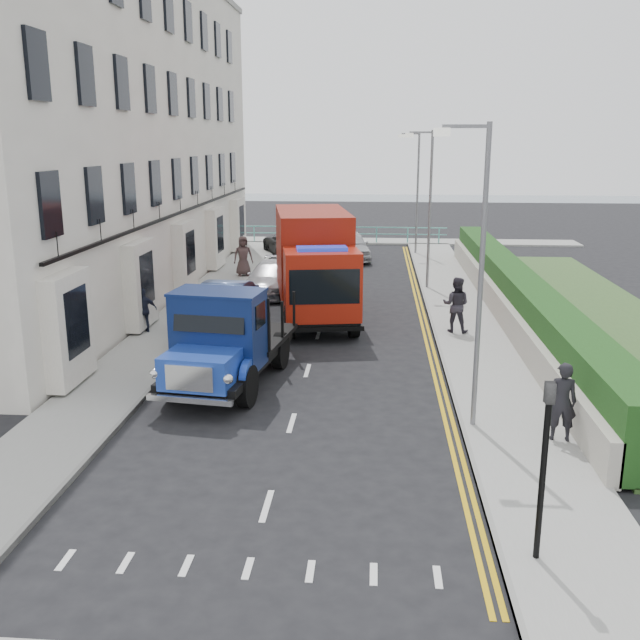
{
  "coord_description": "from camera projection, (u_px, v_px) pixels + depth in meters",
  "views": [
    {
      "loc": [
        1.92,
        -17.89,
        6.65
      ],
      "look_at": [
        0.33,
        2.6,
        1.4
      ],
      "focal_mm": 40.0,
      "sensor_mm": 36.0,
      "label": 1
    }
  ],
  "objects": [
    {
      "name": "seafront_railing",
      "position": [
        346.0,
        235.0,
        46.17
      ],
      "size": [
        13.0,
        0.08,
        1.11
      ],
      "color": "#59B2A5",
      "rests_on": "ground"
    },
    {
      "name": "pedestrian_east_far",
      "position": [
        456.0,
        305.0,
        24.56
      ],
      "size": [
        1.1,
        0.95,
        1.93
      ],
      "primitive_type": "imported",
      "rotation": [
        0.0,
        0.0,
        2.87
      ],
      "color": "#2B2730",
      "rests_on": "pavement_east"
    },
    {
      "name": "traffic_signal",
      "position": [
        545.0,
        445.0,
        10.97
      ],
      "size": [
        0.16,
        0.2,
        3.1
      ],
      "color": "black",
      "rests_on": "ground"
    },
    {
      "name": "parked_car_rear",
      "position": [
        272.0,
        278.0,
        31.33
      ],
      "size": [
        2.33,
        4.91,
        1.38
      ],
      "primitive_type": "imported",
      "rotation": [
        0.0,
        0.0,
        -0.08
      ],
      "color": "silver",
      "rests_on": "ground"
    },
    {
      "name": "lamp_mid",
      "position": [
        427.0,
        201.0,
        31.29
      ],
      "size": [
        1.23,
        0.18,
        7.0
      ],
      "color": "slate",
      "rests_on": "ground"
    },
    {
      "name": "pavement_west",
      "position": [
        193.0,
        310.0,
        28.14
      ],
      "size": [
        2.4,
        38.0,
        0.12
      ],
      "primitive_type": "cube",
      "color": "gray",
      "rests_on": "ground"
    },
    {
      "name": "red_lorry",
      "position": [
        314.0,
        262.0,
        26.89
      ],
      "size": [
        3.81,
        7.9,
        3.97
      ],
      "rotation": [
        0.0,
        0.0,
        0.17
      ],
      "color": "black",
      "rests_on": "ground"
    },
    {
      "name": "parked_car_front",
      "position": [
        209.0,
        318.0,
        23.93
      ],
      "size": [
        2.21,
        4.69,
        1.55
      ],
      "primitive_type": "imported",
      "rotation": [
        0.0,
        0.0,
        0.09
      ],
      "color": "black",
      "rests_on": "ground"
    },
    {
      "name": "garden_east",
      "position": [
        514.0,
        295.0,
        27.0
      ],
      "size": [
        1.45,
        28.0,
        1.75
      ],
      "color": "#B2AD9E",
      "rests_on": "ground"
    },
    {
      "name": "seafront_car_left",
      "position": [
        289.0,
        243.0,
        41.79
      ],
      "size": [
        3.96,
        5.39,
        1.36
      ],
      "primitive_type": "imported",
      "rotation": [
        0.0,
        0.0,
        3.53
      ],
      "color": "black",
      "rests_on": "ground"
    },
    {
      "name": "parked_car_mid",
      "position": [
        222.0,
        305.0,
        25.92
      ],
      "size": [
        2.04,
        4.79,
        1.54
      ],
      "primitive_type": "imported",
      "rotation": [
        0.0,
        0.0,
        -0.09
      ],
      "color": "#4C66A3",
      "rests_on": "ground"
    },
    {
      "name": "terrace_west",
      "position": [
        112.0,
        126.0,
        30.57
      ],
      "size": [
        6.31,
        30.2,
        14.25
      ],
      "color": "white",
      "rests_on": "ground"
    },
    {
      "name": "pedestrian_east_near",
      "position": [
        562.0,
        402.0,
        15.7
      ],
      "size": [
        0.69,
        0.49,
        1.8
      ],
      "primitive_type": "imported",
      "rotation": [
        0.0,
        0.0,
        3.05
      ],
      "color": "black",
      "rests_on": "pavement_east"
    },
    {
      "name": "pedestrian_west_near",
      "position": [
        144.0,
        310.0,
        24.58
      ],
      "size": [
        0.97,
        0.8,
        1.55
      ],
      "primitive_type": "imported",
      "rotation": [
        0.0,
        0.0,
        3.69
      ],
      "color": "#1B2031",
      "rests_on": "pavement_west"
    },
    {
      "name": "pedestrian_west_far",
      "position": [
        243.0,
        256.0,
        34.67
      ],
      "size": [
        1.09,
        0.87,
        1.94
      ],
      "primitive_type": "imported",
      "rotation": [
        0.0,
        0.0,
        0.3
      ],
      "color": "#443231",
      "rests_on": "pavement_west"
    },
    {
      "name": "pavement_east",
      "position": [
        462.0,
        315.0,
        27.35
      ],
      "size": [
        2.6,
        38.0,
        0.12
      ],
      "primitive_type": "cube",
      "color": "gray",
      "rests_on": "ground"
    },
    {
      "name": "sea_plane",
      "position": [
        358.0,
        202.0,
        77.03
      ],
      "size": [
        120.0,
        120.0,
        0.0
      ],
      "primitive_type": "plane",
      "color": "slate",
      "rests_on": "ground"
    },
    {
      "name": "lamp_far",
      "position": [
        416.0,
        186.0,
        40.95
      ],
      "size": [
        1.23,
        0.18,
        7.0
      ],
      "color": "slate",
      "rests_on": "ground"
    },
    {
      "name": "lamp_near",
      "position": [
        476.0,
        261.0,
        15.84
      ],
      "size": [
        1.23,
        0.18,
        7.0
      ],
      "color": "slate",
      "rests_on": "ground"
    },
    {
      "name": "seafront_car_right",
      "position": [
        350.0,
        245.0,
        40.07
      ],
      "size": [
        2.71,
        4.98,
        1.61
      ],
      "primitive_type": "imported",
      "rotation": [
        0.0,
        0.0,
        0.18
      ],
      "color": "#B5B6BA",
      "rests_on": "ground"
    },
    {
      "name": "bedford_lorry",
      "position": [
        222.0,
        346.0,
        19.02
      ],
      "size": [
        3.03,
        6.07,
        2.77
      ],
      "rotation": [
        0.0,
        0.0,
        -0.14
      ],
      "color": "black",
      "rests_on": "ground"
    },
    {
      "name": "ground",
      "position": [
        300.0,
        394.0,
        19.07
      ],
      "size": [
        120.0,
        120.0,
        0.0
      ],
      "primitive_type": "plane",
      "color": "black",
      "rests_on": "ground"
    },
    {
      "name": "promenade",
      "position": [
        346.0,
        241.0,
        47.07
      ],
      "size": [
        30.0,
        2.5,
        0.12
      ],
      "primitive_type": "cube",
      "color": "gray",
      "rests_on": "ground"
    }
  ]
}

